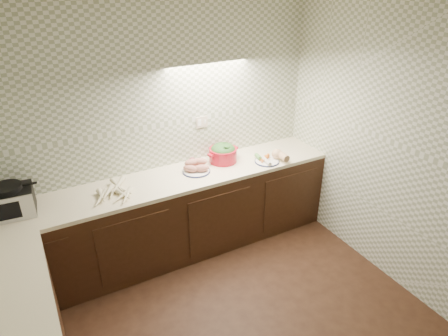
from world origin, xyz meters
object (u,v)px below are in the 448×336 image
toaster_oven (10,201)px  sweet_potato_plate (196,167)px  veg_plate (271,157)px  dutch_oven (223,153)px  parsnip_pile (109,192)px  onion_bowl (193,163)px

toaster_oven → sweet_potato_plate: bearing=3.4°
sweet_potato_plate → veg_plate: (0.83, -0.16, -0.01)m
dutch_oven → veg_plate: dutch_oven is taller
veg_plate → parsnip_pile: bearing=176.5°
onion_bowl → veg_plate: bearing=-18.9°
parsnip_pile → dutch_oven: bearing=6.0°
sweet_potato_plate → onion_bowl: bearing=79.0°
parsnip_pile → veg_plate: (1.74, -0.11, 0.01)m
sweet_potato_plate → veg_plate: sweet_potato_plate is taller
parsnip_pile → sweet_potato_plate: 0.92m
onion_bowl → parsnip_pile: bearing=-169.8°
toaster_oven → onion_bowl: (1.74, 0.07, -0.09)m
veg_plate → sweet_potato_plate: bearing=168.7°
toaster_oven → veg_plate: bearing=0.1°
parsnip_pile → onion_bowl: bearing=10.2°
toaster_oven → veg_plate: 2.55m
toaster_oven → dutch_oven: (2.08, 0.04, -0.03)m
toaster_oven → parsnip_pile: bearing=-2.1°
parsnip_pile → dutch_oven: dutch_oven is taller
toaster_oven → veg_plate: size_ratio=1.20×
onion_bowl → dutch_oven: 0.34m
veg_plate → onion_bowl: bearing=161.1°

